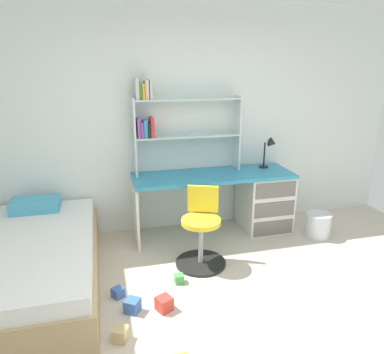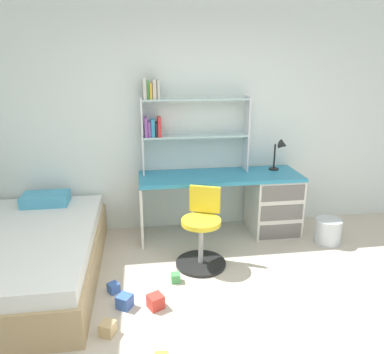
{
  "view_description": "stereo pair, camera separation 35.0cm",
  "coord_description": "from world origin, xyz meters",
  "px_view_note": "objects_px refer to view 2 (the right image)",
  "views": [
    {
      "loc": [
        -0.93,
        -1.94,
        1.99
      ],
      "look_at": [
        -0.12,
        1.3,
        0.95
      ],
      "focal_mm": 34.13,
      "sensor_mm": 36.0,
      "label": 1
    },
    {
      "loc": [
        -0.59,
        -2.0,
        1.99
      ],
      "look_at": [
        -0.12,
        1.3,
        0.95
      ],
      "focal_mm": 34.13,
      "sensor_mm": 36.0,
      "label": 2
    }
  ],
  "objects_px": {
    "toy_block_green_3": "(176,278)",
    "toy_block_blue_5": "(125,301)",
    "swivel_chair": "(202,236)",
    "desk_lamp": "(281,150)",
    "bookshelf_hutch": "(179,119)",
    "waste_bin": "(328,231)",
    "toy_block_red_4": "(156,302)",
    "toy_block_blue_0": "(113,288)",
    "desk": "(260,200)",
    "toy_block_natural_2": "(108,329)",
    "bed_platform": "(31,256)"
  },
  "relations": [
    {
      "from": "toy_block_green_3",
      "to": "toy_block_blue_5",
      "type": "xyz_separation_m",
      "value": [
        -0.47,
        -0.32,
        0.02
      ]
    },
    {
      "from": "swivel_chair",
      "to": "desk_lamp",
      "type": "bearing_deg",
      "value": 34.45
    },
    {
      "from": "bookshelf_hutch",
      "to": "waste_bin",
      "type": "bearing_deg",
      "value": -19.66
    },
    {
      "from": "toy_block_red_4",
      "to": "toy_block_blue_5",
      "type": "height_order",
      "value": "toy_block_red_4"
    },
    {
      "from": "bookshelf_hutch",
      "to": "toy_block_blue_0",
      "type": "bearing_deg",
      "value": -121.33
    },
    {
      "from": "toy_block_blue_0",
      "to": "toy_block_blue_5",
      "type": "height_order",
      "value": "toy_block_blue_5"
    },
    {
      "from": "bookshelf_hutch",
      "to": "waste_bin",
      "type": "height_order",
      "value": "bookshelf_hutch"
    },
    {
      "from": "toy_block_red_4",
      "to": "desk",
      "type": "bearing_deg",
      "value": 44.62
    },
    {
      "from": "toy_block_natural_2",
      "to": "toy_block_green_3",
      "type": "xyz_separation_m",
      "value": [
        0.59,
        0.64,
        -0.01
      ]
    },
    {
      "from": "bookshelf_hutch",
      "to": "toy_block_red_4",
      "type": "xyz_separation_m",
      "value": [
        -0.38,
        -1.51,
        -1.33
      ]
    },
    {
      "from": "desk",
      "to": "toy_block_red_4",
      "type": "relative_size",
      "value": 15.78
    },
    {
      "from": "toy_block_green_3",
      "to": "toy_block_red_4",
      "type": "bearing_deg",
      "value": -119.59
    },
    {
      "from": "desk_lamp",
      "to": "toy_block_red_4",
      "type": "height_order",
      "value": "desk_lamp"
    },
    {
      "from": "waste_bin",
      "to": "toy_block_green_3",
      "type": "xyz_separation_m",
      "value": [
        -1.83,
        -0.55,
        -0.1
      ]
    },
    {
      "from": "swivel_chair",
      "to": "bookshelf_hutch",
      "type": "bearing_deg",
      "value": 98.67
    },
    {
      "from": "waste_bin",
      "to": "toy_block_natural_2",
      "type": "xyz_separation_m",
      "value": [
        -2.41,
        -1.19,
        -0.09
      ]
    },
    {
      "from": "bookshelf_hutch",
      "to": "desk_lamp",
      "type": "xyz_separation_m",
      "value": [
        1.21,
        -0.1,
        -0.38
      ]
    },
    {
      "from": "bookshelf_hutch",
      "to": "toy_block_blue_0",
      "type": "distance_m",
      "value": 1.97
    },
    {
      "from": "toy_block_blue_0",
      "to": "toy_block_red_4",
      "type": "height_order",
      "value": "toy_block_red_4"
    },
    {
      "from": "desk_lamp",
      "to": "toy_block_natural_2",
      "type": "bearing_deg",
      "value": -139.54
    },
    {
      "from": "desk_lamp",
      "to": "toy_block_green_3",
      "type": "distance_m",
      "value": 1.99
    },
    {
      "from": "toy_block_natural_2",
      "to": "toy_block_green_3",
      "type": "height_order",
      "value": "toy_block_natural_2"
    },
    {
      "from": "bed_platform",
      "to": "toy_block_green_3",
      "type": "relative_size",
      "value": 24.09
    },
    {
      "from": "desk_lamp",
      "to": "swivel_chair",
      "type": "height_order",
      "value": "desk_lamp"
    },
    {
      "from": "toy_block_natural_2",
      "to": "desk_lamp",
      "type": "bearing_deg",
      "value": 40.46
    },
    {
      "from": "toy_block_red_4",
      "to": "toy_block_blue_5",
      "type": "distance_m",
      "value": 0.26
    },
    {
      "from": "desk",
      "to": "bookshelf_hutch",
      "type": "distance_m",
      "value": 1.37
    },
    {
      "from": "desk_lamp",
      "to": "bed_platform",
      "type": "xyz_separation_m",
      "value": [
        -2.75,
        -0.79,
        -0.77
      ]
    },
    {
      "from": "waste_bin",
      "to": "toy_block_blue_0",
      "type": "xyz_separation_m",
      "value": [
        -2.4,
        -0.64,
        -0.1
      ]
    },
    {
      "from": "desk",
      "to": "desk_lamp",
      "type": "distance_m",
      "value": 0.65
    },
    {
      "from": "toy_block_blue_0",
      "to": "toy_block_green_3",
      "type": "xyz_separation_m",
      "value": [
        0.58,
        0.09,
        -0.0
      ]
    },
    {
      "from": "toy_block_blue_0",
      "to": "desk",
      "type": "bearing_deg",
      "value": 31.45
    },
    {
      "from": "swivel_chair",
      "to": "toy_block_green_3",
      "type": "bearing_deg",
      "value": -134.89
    },
    {
      "from": "desk_lamp",
      "to": "toy_block_red_4",
      "type": "distance_m",
      "value": 2.33
    },
    {
      "from": "desk",
      "to": "swivel_chair",
      "type": "distance_m",
      "value": 1.06
    },
    {
      "from": "desk",
      "to": "toy_block_natural_2",
      "type": "height_order",
      "value": "desk"
    },
    {
      "from": "bookshelf_hutch",
      "to": "swivel_chair",
      "type": "xyz_separation_m",
      "value": [
        0.13,
        -0.84,
        -1.07
      ]
    },
    {
      "from": "bed_platform",
      "to": "swivel_chair",
      "type": "bearing_deg",
      "value": 1.64
    },
    {
      "from": "waste_bin",
      "to": "desk",
      "type": "bearing_deg",
      "value": 150.04
    },
    {
      "from": "desk",
      "to": "toy_block_blue_5",
      "type": "height_order",
      "value": "desk"
    },
    {
      "from": "desk_lamp",
      "to": "toy_block_blue_5",
      "type": "relative_size",
      "value": 3.32
    },
    {
      "from": "swivel_chair",
      "to": "toy_block_blue_0",
      "type": "relative_size",
      "value": 8.81
    },
    {
      "from": "toy_block_green_3",
      "to": "toy_block_red_4",
      "type": "height_order",
      "value": "toy_block_red_4"
    },
    {
      "from": "swivel_chair",
      "to": "toy_block_green_3",
      "type": "relative_size",
      "value": 9.43
    },
    {
      "from": "toy_block_blue_0",
      "to": "toy_block_natural_2",
      "type": "relative_size",
      "value": 0.86
    },
    {
      "from": "toy_block_red_4",
      "to": "toy_block_blue_5",
      "type": "relative_size",
      "value": 1.04
    },
    {
      "from": "bed_platform",
      "to": "desk_lamp",
      "type": "bearing_deg",
      "value": 16.08
    },
    {
      "from": "bed_platform",
      "to": "toy_block_blue_5",
      "type": "distance_m",
      "value": 1.08
    },
    {
      "from": "swivel_chair",
      "to": "toy_block_blue_0",
      "type": "height_order",
      "value": "swivel_chair"
    },
    {
      "from": "swivel_chair",
      "to": "toy_block_natural_2",
      "type": "bearing_deg",
      "value": -133.41
    }
  ]
}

